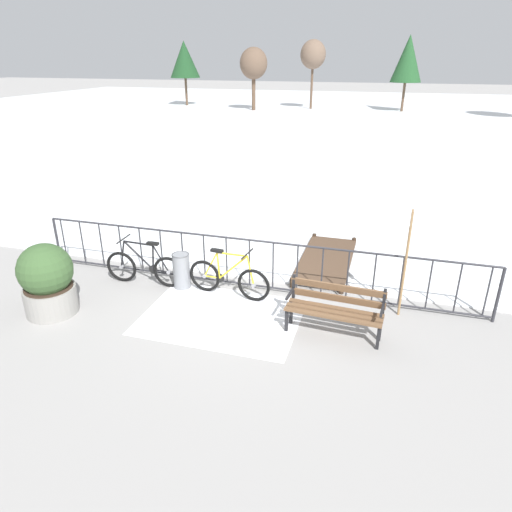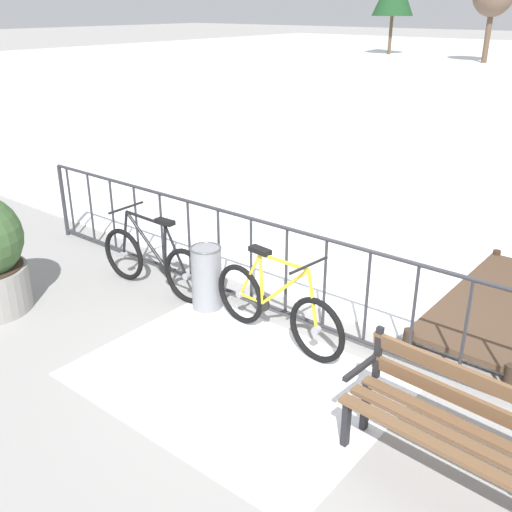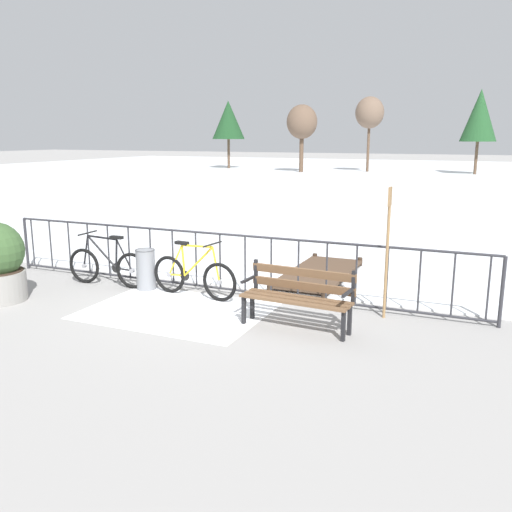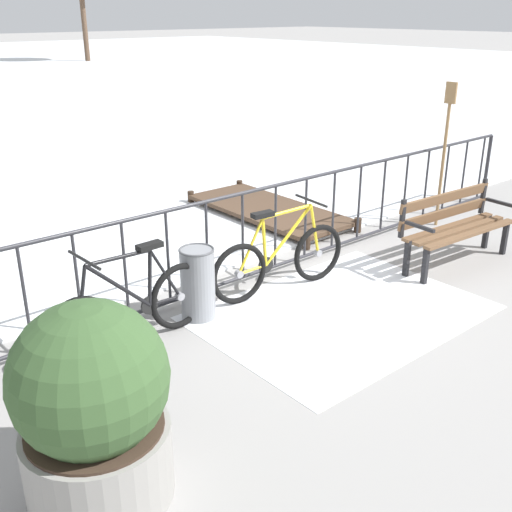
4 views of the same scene
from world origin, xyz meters
name	(u,v)px [view 2 (image 2 of 4)]	position (x,y,z in m)	size (l,w,h in m)	color
ground_plane	(322,333)	(0.00, 0.00, 0.00)	(160.00, 160.00, 0.00)	gray
snow_patch	(235,379)	(-0.16, -1.20, 0.00)	(2.80, 2.05, 0.01)	white
railing_fence	(325,285)	(0.00, 0.00, 0.56)	(9.06, 0.06, 1.07)	#2D2D33
bicycle_near_railing	(276,307)	(-0.30, -0.41, 0.37)	(1.71, 0.52, 0.97)	black
bicycle_second	(154,262)	(-2.10, -0.42, 0.37)	(1.71, 0.52, 0.97)	black
park_bench	(459,421)	(1.84, -1.14, 0.51)	(1.63, 0.59, 0.89)	brown
trash_bin	(207,277)	(-1.32, -0.34, 0.37)	(0.35, 0.35, 0.73)	gray
wooden_dock	(502,304)	(1.31, 1.60, 0.12)	(1.10, 2.70, 0.20)	#4C3828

